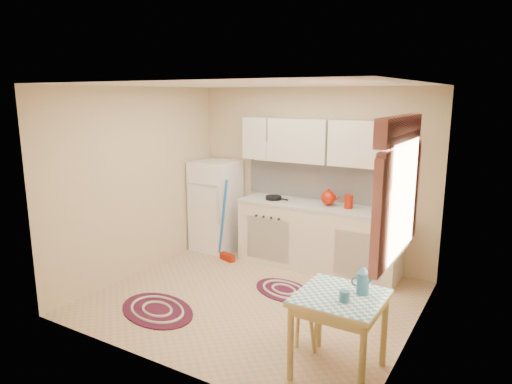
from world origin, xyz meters
TOP-DOWN VIEW (x-y plane):
  - room_shell at (0.16, 0.24)m, footprint 3.64×3.60m
  - fridge at (-1.45, 1.25)m, footprint 0.65×0.60m
  - broom at (-1.00, 0.90)m, footprint 0.30×0.20m
  - base_cabinets at (0.25, 1.30)m, footprint 2.25×0.60m
  - countertop at (0.25, 1.30)m, footprint 2.27×0.62m
  - frying_pan at (-0.43, 1.25)m, footprint 0.27×0.27m
  - red_kettle at (0.39, 1.30)m, footprint 0.24×0.21m
  - red_canister at (0.68, 1.30)m, footprint 0.12×0.12m
  - table at (1.39, -0.90)m, footprint 0.72×0.72m
  - stool at (1.01, -0.65)m, footprint 0.45×0.45m
  - coffee_pot at (1.55, -0.78)m, footprint 0.14×0.12m
  - mug at (1.47, -1.00)m, footprint 0.11×0.11m
  - rug_center at (0.21, 0.37)m, footprint 0.98×0.82m
  - rug_left at (-0.78, -0.83)m, footprint 1.19×0.97m

SIDE VIEW (x-z plane):
  - rug_center at x=0.21m, z-range 0.00..0.02m
  - rug_left at x=-0.78m, z-range 0.00..0.02m
  - stool at x=1.01m, z-range 0.00..0.42m
  - table at x=1.39m, z-range 0.00..0.72m
  - base_cabinets at x=0.25m, z-range 0.00..0.88m
  - broom at x=-1.00m, z-range 0.00..1.20m
  - fridge at x=-1.45m, z-range 0.00..1.40m
  - mug at x=1.47m, z-range 0.72..0.82m
  - coffee_pot at x=1.55m, z-range 0.72..0.98m
  - countertop at x=0.25m, z-range 0.88..0.92m
  - frying_pan at x=-0.43m, z-range 0.92..0.97m
  - red_canister at x=0.68m, z-range 0.92..1.08m
  - red_kettle at x=0.39m, z-range 0.92..1.14m
  - room_shell at x=0.16m, z-range 0.34..2.86m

